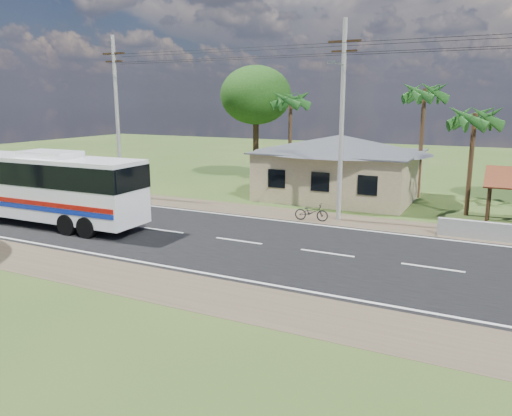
% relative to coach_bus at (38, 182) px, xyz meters
% --- Properties ---
extents(ground, '(120.00, 120.00, 0.00)m').
position_rel_coach_bus_xyz_m(ground, '(11.60, 1.69, -2.33)').
color(ground, '#2C4B1A').
rests_on(ground, ground).
extents(road, '(120.00, 16.00, 0.03)m').
position_rel_coach_bus_xyz_m(road, '(11.60, 1.69, -2.32)').
color(road, black).
rests_on(road, ground).
extents(house, '(12.40, 10.00, 5.00)m').
position_rel_coach_bus_xyz_m(house, '(12.60, 14.68, 0.31)').
color(house, tan).
rests_on(house, ground).
extents(utility_poles, '(32.80, 2.22, 11.00)m').
position_rel_coach_bus_xyz_m(utility_poles, '(14.26, 8.17, 3.44)').
color(utility_poles, '#9E9E99').
rests_on(utility_poles, ground).
extents(palm_near, '(2.80, 2.80, 6.70)m').
position_rel_coach_bus_xyz_m(palm_near, '(21.10, 12.69, 3.38)').
color(palm_near, '#47301E').
rests_on(palm_near, ground).
extents(palm_mid, '(2.80, 2.80, 8.20)m').
position_rel_coach_bus_xyz_m(palm_mid, '(17.60, 17.19, 4.83)').
color(palm_mid, '#47301E').
rests_on(palm_mid, ground).
extents(palm_far, '(2.80, 2.80, 7.70)m').
position_rel_coach_bus_xyz_m(palm_far, '(7.60, 17.69, 4.35)').
color(palm_far, '#47301E').
rests_on(palm_far, ground).
extents(tree_behind_house, '(6.00, 6.00, 9.61)m').
position_rel_coach_bus_xyz_m(tree_behind_house, '(3.60, 19.69, 4.78)').
color(tree_behind_house, '#47301E').
rests_on(tree_behind_house, ground).
extents(coach_bus, '(13.18, 3.06, 4.08)m').
position_rel_coach_bus_xyz_m(coach_bus, '(0.00, 0.00, 0.00)').
color(coach_bus, white).
rests_on(coach_bus, ground).
extents(motorcycle, '(1.99, 0.93, 1.00)m').
position_rel_coach_bus_xyz_m(motorcycle, '(13.28, 7.28, -1.83)').
color(motorcycle, black).
rests_on(motorcycle, ground).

